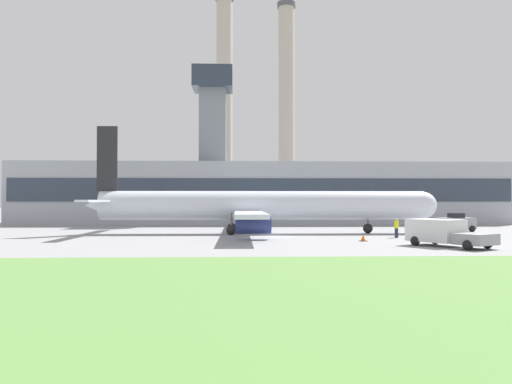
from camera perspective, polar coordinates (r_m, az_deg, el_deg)
ground_plane at (r=46.87m, az=2.21°, el=-5.04°), size 400.00×400.00×0.00m
grass_strip at (r=11.21m, az=17.35°, el=-17.73°), size 240.00×37.00×0.06m
terminal_building at (r=73.82m, az=0.33°, el=0.11°), size 69.53×13.34×22.88m
smokestack_left at (r=101.52m, az=-3.64°, el=9.84°), size 3.68×3.68×44.59m
smokestack_right at (r=101.73m, az=3.50°, el=9.45°), size 3.69×3.69×43.31m
airplane at (r=50.06m, az=0.21°, el=-1.63°), size 35.37×29.38×10.73m
pushback_tug at (r=57.42m, az=21.90°, el=-3.33°), size 3.75×2.93×1.99m
baggage_truck at (r=38.34m, az=20.69°, el=-4.38°), size 5.17×6.42×1.94m
ground_crew_person at (r=46.21m, az=15.75°, el=-3.95°), size 0.51×0.51×1.75m
traffic_cone_near_nose at (r=44.30m, az=21.56°, el=-4.79°), size 0.49×0.49×0.68m
traffic_cone_wingtip at (r=41.66m, az=12.15°, el=-5.16°), size 0.61×0.61×0.56m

